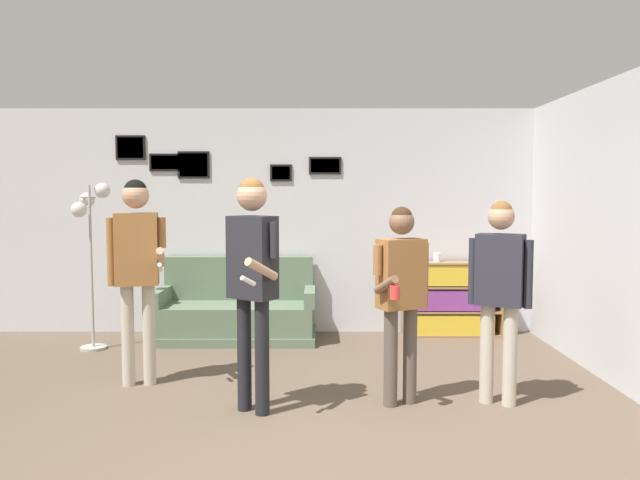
{
  "coord_description": "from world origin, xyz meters",
  "views": [
    {
      "loc": [
        0.17,
        -3.75,
        1.68
      ],
      "look_at": [
        0.16,
        1.88,
        1.26
      ],
      "focal_mm": 35.0,
      "sensor_mm": 36.0,
      "label": 1
    }
  ],
  "objects_px": {
    "person_watcher_holding_cup": "(402,285)",
    "drinking_cup": "(438,258)",
    "floor_lamp": "(92,227)",
    "person_player_foreground_left": "(138,258)",
    "person_player_foreground_center": "(253,267)",
    "couch": "(238,313)",
    "person_spectator_near_bookshelf": "(501,281)",
    "bookshelf": "(453,299)"
  },
  "relations": [
    {
      "from": "floor_lamp",
      "to": "person_watcher_holding_cup",
      "type": "relative_size",
      "value": 1.14
    },
    {
      "from": "person_player_foreground_left",
      "to": "couch",
      "type": "bearing_deg",
      "value": 70.22
    },
    {
      "from": "person_player_foreground_center",
      "to": "bookshelf",
      "type": "bearing_deg",
      "value": 51.54
    },
    {
      "from": "person_player_foreground_center",
      "to": "person_watcher_holding_cup",
      "type": "bearing_deg",
      "value": 8.71
    },
    {
      "from": "person_player_foreground_left",
      "to": "bookshelf",
      "type": "bearing_deg",
      "value": 31.43
    },
    {
      "from": "person_player_foreground_left",
      "to": "person_player_foreground_center",
      "type": "bearing_deg",
      "value": -32.65
    },
    {
      "from": "bookshelf",
      "to": "person_player_foreground_center",
      "type": "xyz_separation_m",
      "value": [
        -2.09,
        -2.63,
        0.69
      ]
    },
    {
      "from": "couch",
      "to": "bookshelf",
      "type": "bearing_deg",
      "value": 4.32
    },
    {
      "from": "person_player_foreground_left",
      "to": "drinking_cup",
      "type": "relative_size",
      "value": 17.24
    },
    {
      "from": "person_watcher_holding_cup",
      "to": "couch",
      "type": "bearing_deg",
      "value": 125.52
    },
    {
      "from": "floor_lamp",
      "to": "bookshelf",
      "type": "bearing_deg",
      "value": 9.39
    },
    {
      "from": "couch",
      "to": "floor_lamp",
      "type": "bearing_deg",
      "value": -162.35
    },
    {
      "from": "couch",
      "to": "floor_lamp",
      "type": "height_order",
      "value": "floor_lamp"
    },
    {
      "from": "person_spectator_near_bookshelf",
      "to": "drinking_cup",
      "type": "bearing_deg",
      "value": 90.94
    },
    {
      "from": "person_watcher_holding_cup",
      "to": "drinking_cup",
      "type": "height_order",
      "value": "person_watcher_holding_cup"
    },
    {
      "from": "floor_lamp",
      "to": "couch",
      "type": "bearing_deg",
      "value": 17.65
    },
    {
      "from": "bookshelf",
      "to": "couch",
      "type": "bearing_deg",
      "value": -175.68
    },
    {
      "from": "person_spectator_near_bookshelf",
      "to": "person_player_foreground_center",
      "type": "bearing_deg",
      "value": -174.44
    },
    {
      "from": "person_player_foreground_center",
      "to": "person_spectator_near_bookshelf",
      "type": "xyz_separation_m",
      "value": [
        1.94,
        0.19,
        -0.13
      ]
    },
    {
      "from": "person_watcher_holding_cup",
      "to": "drinking_cup",
      "type": "xyz_separation_m",
      "value": [
        0.74,
        2.45,
        -0.03
      ]
    },
    {
      "from": "couch",
      "to": "person_player_foreground_left",
      "type": "bearing_deg",
      "value": -109.78
    },
    {
      "from": "bookshelf",
      "to": "person_watcher_holding_cup",
      "type": "relative_size",
      "value": 0.73
    },
    {
      "from": "couch",
      "to": "person_player_foreground_center",
      "type": "bearing_deg",
      "value": -79.45
    },
    {
      "from": "floor_lamp",
      "to": "person_watcher_holding_cup",
      "type": "distance_m",
      "value": 3.6
    },
    {
      "from": "bookshelf",
      "to": "person_player_foreground_center",
      "type": "distance_m",
      "value": 3.42
    },
    {
      "from": "couch",
      "to": "person_spectator_near_bookshelf",
      "type": "height_order",
      "value": "person_spectator_near_bookshelf"
    },
    {
      "from": "person_watcher_holding_cup",
      "to": "person_spectator_near_bookshelf",
      "type": "bearing_deg",
      "value": 0.82
    },
    {
      "from": "bookshelf",
      "to": "person_watcher_holding_cup",
      "type": "distance_m",
      "value": 2.67
    },
    {
      "from": "bookshelf",
      "to": "person_watcher_holding_cup",
      "type": "xyz_separation_m",
      "value": [
        -0.93,
        -2.45,
        0.52
      ]
    },
    {
      "from": "person_player_foreground_left",
      "to": "person_spectator_near_bookshelf",
      "type": "bearing_deg",
      "value": -9.46
    },
    {
      "from": "person_player_foreground_center",
      "to": "drinking_cup",
      "type": "relative_size",
      "value": 17.21
    },
    {
      "from": "floor_lamp",
      "to": "drinking_cup",
      "type": "distance_m",
      "value": 3.92
    },
    {
      "from": "bookshelf",
      "to": "person_spectator_near_bookshelf",
      "type": "xyz_separation_m",
      "value": [
        -0.15,
        -2.44,
        0.56
      ]
    },
    {
      "from": "person_player_foreground_center",
      "to": "drinking_cup",
      "type": "xyz_separation_m",
      "value": [
        1.9,
        2.63,
        -0.19
      ]
    },
    {
      "from": "floor_lamp",
      "to": "person_player_foreground_left",
      "type": "bearing_deg",
      "value": -55.64
    },
    {
      "from": "floor_lamp",
      "to": "person_spectator_near_bookshelf",
      "type": "xyz_separation_m",
      "value": [
        3.88,
        -1.77,
        -0.34
      ]
    },
    {
      "from": "person_spectator_near_bookshelf",
      "to": "drinking_cup",
      "type": "relative_size",
      "value": 15.53
    },
    {
      "from": "person_player_foreground_left",
      "to": "person_player_foreground_center",
      "type": "height_order",
      "value": "person_player_foreground_left"
    },
    {
      "from": "person_spectator_near_bookshelf",
      "to": "floor_lamp",
      "type": "bearing_deg",
      "value": 155.5
    },
    {
      "from": "person_player_foreground_center",
      "to": "drinking_cup",
      "type": "distance_m",
      "value": 3.25
    },
    {
      "from": "person_player_foreground_center",
      "to": "person_watcher_holding_cup",
      "type": "distance_m",
      "value": 1.18
    },
    {
      "from": "person_player_foreground_center",
      "to": "person_spectator_near_bookshelf",
      "type": "height_order",
      "value": "person_player_foreground_center"
    }
  ]
}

